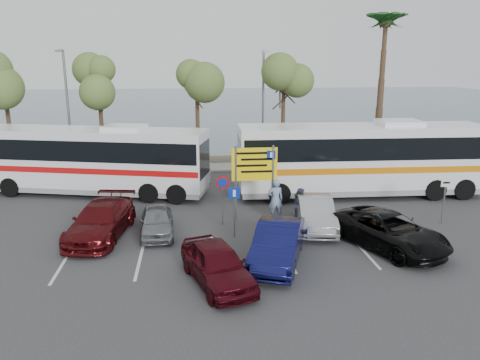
{
  "coord_description": "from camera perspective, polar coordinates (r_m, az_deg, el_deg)",
  "views": [
    {
      "loc": [
        -1.99,
        -18.42,
        7.62
      ],
      "look_at": [
        0.28,
        3.0,
        1.99
      ],
      "focal_mm": 35.0,
      "sensor_mm": 36.0,
      "label": 1
    }
  ],
  "objects": [
    {
      "name": "sea",
      "position": [
        78.81,
        -4.64,
        9.05
      ],
      "size": [
        140.0,
        140.0,
        0.0
      ],
      "primitive_type": "plane",
      "color": "#435D6C",
      "rests_on": "ground"
    },
    {
      "name": "tree_right",
      "position": [
        33.09,
        5.38,
        12.06
      ],
      "size": [
        3.2,
        3.2,
        7.4
      ],
      "color": "#382619",
      "rests_on": "kerb_strip"
    },
    {
      "name": "pedestrian_far",
      "position": [
        22.53,
        7.37,
        -3.03
      ],
      "size": [
        0.69,
        0.85,
        1.66
      ],
      "primitive_type": "imported",
      "rotation": [
        0.0,
        0.0,
        1.49
      ],
      "color": "#384054",
      "rests_on": "ground"
    },
    {
      "name": "seawall",
      "position": [
        35.24,
        -2.69,
        2.64
      ],
      "size": [
        48.0,
        0.8,
        0.6
      ],
      "primitive_type": "cube",
      "color": "#9E947E",
      "rests_on": "ground"
    },
    {
      "name": "tree_far_left",
      "position": [
        34.6,
        -26.9,
        10.96
      ],
      "size": [
        3.2,
        3.2,
        7.6
      ],
      "color": "#382619",
      "rests_on": "kerb_strip"
    },
    {
      "name": "car_silver_a",
      "position": [
        21.18,
        -10.11,
        -4.92
      ],
      "size": [
        1.65,
        3.68,
        1.23
      ],
      "primitive_type": "imported",
      "rotation": [
        0.0,
        0.0,
        0.06
      ],
      "color": "gray",
      "rests_on": "ground"
    },
    {
      "name": "palm_tree",
      "position": [
        35.19,
        17.34,
        17.68
      ],
      "size": [
        4.8,
        4.8,
        11.2
      ],
      "color": "#382619",
      "rests_on": "kerb_strip"
    },
    {
      "name": "coach_bus_left",
      "position": [
        27.93,
        -17.35,
        2.08
      ],
      "size": [
        13.19,
        5.84,
        4.02
      ],
      "color": "white",
      "rests_on": "ground"
    },
    {
      "name": "ground",
      "position": [
        20.03,
        0.1,
        -7.72
      ],
      "size": [
        120.0,
        120.0,
        0.0
      ],
      "primitive_type": "plane",
      "color": "#313133",
      "rests_on": "ground"
    },
    {
      "name": "direction_sign",
      "position": [
        22.43,
        1.78,
        1.25
      ],
      "size": [
        2.2,
        0.12,
        3.6
      ],
      "color": "slate",
      "rests_on": "ground"
    },
    {
      "name": "lane_markings",
      "position": [
        19.03,
        -3.03,
        -8.97
      ],
      "size": [
        12.02,
        4.2,
        0.01
      ],
      "primitive_type": null,
      "color": "silver",
      "rests_on": "ground"
    },
    {
      "name": "car_maroon",
      "position": [
        21.36,
        -16.59,
        -4.77
      ],
      "size": [
        2.85,
        5.39,
        1.49
      ],
      "primitive_type": "imported",
      "rotation": [
        0.0,
        0.0,
        -0.15
      ],
      "color": "#4D0C10",
      "rests_on": "ground"
    },
    {
      "name": "sign_no_stop",
      "position": [
        21.71,
        -2.15,
        -1.54
      ],
      "size": [
        0.6,
        0.08,
        2.35
      ],
      "color": "slate",
      "rests_on": "ground"
    },
    {
      "name": "car_red",
      "position": [
        16.46,
        -2.79,
        -10.19
      ],
      "size": [
        2.86,
        4.5,
        1.43
      ],
      "primitive_type": "imported",
      "rotation": [
        0.0,
        0.0,
        0.31
      ],
      "color": "#430911",
      "rests_on": "ground"
    },
    {
      "name": "street_lamp_right",
      "position": [
        32.47,
        2.85,
        9.28
      ],
      "size": [
        0.45,
        1.15,
        8.01
      ],
      "color": "slate",
      "rests_on": "kerb_strip"
    },
    {
      "name": "tree_mid",
      "position": [
        32.44,
        -5.32,
        12.87
      ],
      "size": [
        3.2,
        3.2,
        8.0
      ],
      "color": "#382619",
      "rests_on": "kerb_strip"
    },
    {
      "name": "suv_black",
      "position": [
        20.31,
        17.61,
        -5.91
      ],
      "size": [
        4.45,
        5.79,
        1.46
      ],
      "primitive_type": "imported",
      "rotation": [
        0.0,
        0.0,
        0.44
      ],
      "color": "black",
      "rests_on": "ground"
    },
    {
      "name": "sign_taxi",
      "position": [
        23.96,
        23.69,
        -1.62
      ],
      "size": [
        0.5,
        0.07,
        2.2
      ],
      "color": "slate",
      "rests_on": "ground"
    },
    {
      "name": "coach_bus_right",
      "position": [
        27.25,
        14.48,
        2.24
      ],
      "size": [
        13.81,
        3.31,
        4.28
      ],
      "color": "white",
      "rests_on": "ground"
    },
    {
      "name": "tree_left",
      "position": [
        33.01,
        -16.87,
        11.22
      ],
      "size": [
        3.2,
        3.2,
        7.2
      ],
      "color": "#382619",
      "rests_on": "kerb_strip"
    },
    {
      "name": "street_lamp_left",
      "position": [
        33.06,
        -20.28,
        8.51
      ],
      "size": [
        0.45,
        1.15,
        8.01
      ],
      "color": "slate",
      "rests_on": "kerb_strip"
    },
    {
      "name": "pedestrian_near",
      "position": [
        22.65,
        4.36,
        -2.38
      ],
      "size": [
        0.76,
        0.52,
        2.02
      ],
      "primitive_type": "imported",
      "rotation": [
        0.0,
        0.0,
        3.2
      ],
      "color": "#7C92B4",
      "rests_on": "ground"
    },
    {
      "name": "car_blue",
      "position": [
        18.06,
        4.62,
        -7.71
      ],
      "size": [
        3.04,
        4.94,
        1.54
      ],
      "primitive_type": "imported",
      "rotation": [
        0.0,
        0.0,
        -0.33
      ],
      "color": "#0E1043",
      "rests_on": "ground"
    },
    {
      "name": "kerb_strip",
      "position": [
        33.34,
        -2.48,
        1.55
      ],
      "size": [
        44.0,
        2.4,
        0.15
      ],
      "primitive_type": "cube",
      "color": "#9C988E",
      "rests_on": "ground"
    },
    {
      "name": "sign_parking",
      "position": [
        20.25,
        -0.7,
        -3.04
      ],
      "size": [
        0.5,
        0.07,
        2.25
      ],
      "color": "slate",
      "rests_on": "ground"
    },
    {
      "name": "car_silver_b",
      "position": [
        21.8,
        9.14,
        -3.97
      ],
      "size": [
        2.1,
        4.6,
        1.46
      ],
      "primitive_type": "imported",
      "rotation": [
        0.0,
        0.0,
        -0.13
      ],
      "color": "#9B9BA1",
      "rests_on": "ground"
    }
  ]
}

